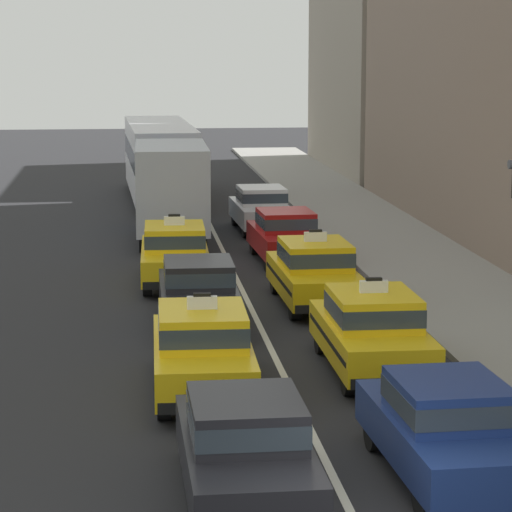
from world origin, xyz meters
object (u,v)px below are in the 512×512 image
(sedan_left_third, at_px, (199,291))
(taxi_right_third, at_px, (314,272))
(taxi_left_second, at_px, (202,349))
(taxi_left_fourth, at_px, (175,253))
(sedan_right_nearest, at_px, (446,426))
(bus_left_sixth, at_px, (160,157))
(taxi_right_second, at_px, (372,330))
(sedan_right_fourth, at_px, (285,234))
(sedan_right_fifth, at_px, (261,207))
(sedan_left_nearest, at_px, (245,446))
(box_truck_left_fifth, at_px, (171,187))

(sedan_left_third, bearing_deg, taxi_right_third, 32.39)
(taxi_left_second, distance_m, taxi_left_fourth, 10.39)
(taxi_left_fourth, distance_m, sedan_right_nearest, 15.62)
(bus_left_sixth, distance_m, taxi_right_second, 27.58)
(taxi_left_second, bearing_deg, sedan_left_third, 87.12)
(sedan_left_third, bearing_deg, taxi_left_fourth, 93.86)
(sedan_left_third, bearing_deg, taxi_right_second, -53.36)
(sedan_right_fourth, bearing_deg, taxi_left_second, -104.20)
(sedan_right_nearest, relative_size, sedan_right_fifth, 1.00)
(taxi_right_third, bearing_deg, taxi_left_fourth, 137.44)
(sedan_left_nearest, distance_m, sedan_right_fourth, 19.11)
(taxi_left_fourth, height_order, box_truck_left_fifth, box_truck_left_fifth)
(taxi_right_third, relative_size, sedan_right_fifth, 1.05)
(sedan_right_nearest, bearing_deg, sedan_right_fourth, 89.82)
(sedan_right_nearest, bearing_deg, sedan_right_fifth, 89.96)
(box_truck_left_fifth, relative_size, taxi_right_third, 1.52)
(taxi_left_second, xyz_separation_m, taxi_right_third, (3.30, 7.30, 0.00))
(taxi_left_second, bearing_deg, taxi_left_fourth, 90.37)
(box_truck_left_fifth, xyz_separation_m, taxi_right_second, (3.31, -16.81, -0.90))
(bus_left_sixth, relative_size, taxi_right_third, 2.45)
(taxi_left_second, xyz_separation_m, bus_left_sixth, (0.09, 28.45, 0.94))
(taxi_left_fourth, bearing_deg, sedan_right_nearest, -77.40)
(bus_left_sixth, height_order, taxi_right_third, bus_left_sixth)
(sedan_left_third, relative_size, sedan_right_nearest, 0.99)
(taxi_right_third, bearing_deg, box_truck_left_fifth, 106.57)
(taxi_right_second, distance_m, sedan_right_fourth, 12.33)
(sedan_left_third, xyz_separation_m, bus_left_sixth, (-0.18, 23.08, 0.97))
(sedan_left_nearest, xyz_separation_m, sedan_right_fourth, (3.14, 18.85, 0.00))
(bus_left_sixth, bearing_deg, sedan_right_fourth, -77.59)
(taxi_left_second, xyz_separation_m, box_truck_left_fifth, (0.14, 17.90, 0.90))
(box_truck_left_fifth, xyz_separation_m, bus_left_sixth, (-0.05, 10.55, 0.04))
(sedan_left_third, height_order, sedan_right_fifth, same)
(sedan_left_third, distance_m, sedan_right_fourth, 8.63)
(sedan_left_nearest, distance_m, taxi_right_third, 13.08)
(sedan_right_fifth, bearing_deg, taxi_right_third, -90.30)
(sedan_right_fourth, bearing_deg, sedan_right_fifth, 90.36)
(sedan_right_fifth, bearing_deg, bus_left_sixth, 109.98)
(bus_left_sixth, xyz_separation_m, sedan_right_fourth, (3.31, -15.03, -0.97))
(sedan_right_fifth, bearing_deg, sedan_right_nearest, -90.04)
(sedan_right_nearest, bearing_deg, sedan_left_third, 106.70)
(taxi_left_second, xyz_separation_m, taxi_right_second, (3.46, 1.10, 0.00))
(taxi_left_fourth, height_order, bus_left_sixth, bus_left_sixth)
(sedan_right_fourth, bearing_deg, taxi_right_second, -89.73)
(taxi_right_third, xyz_separation_m, sedan_right_fourth, (0.10, 6.13, -0.03))
(sedan_left_third, bearing_deg, bus_left_sixth, 90.45)
(sedan_left_nearest, distance_m, sedan_left_third, 10.80)
(sedan_right_nearest, relative_size, taxi_right_third, 0.95)
(taxi_left_second, height_order, box_truck_left_fifth, box_truck_left_fifth)
(taxi_right_second, bearing_deg, sedan_left_nearest, -116.14)
(taxi_right_second, relative_size, taxi_right_third, 0.99)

